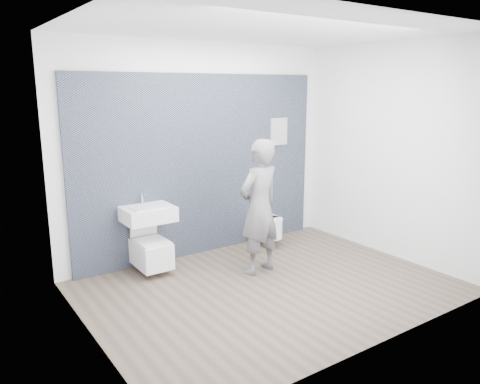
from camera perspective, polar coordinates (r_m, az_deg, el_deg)
ground at (r=5.45m, az=3.64°, el=-11.48°), size 4.00×4.00×0.00m
room_shell at (r=5.00m, az=3.92°, el=7.04°), size 4.00×4.00×4.00m
tile_wall at (r=6.58m, az=-4.32°, el=-7.14°), size 3.60×0.06×2.40m
washbasin at (r=5.75m, az=-11.13°, el=-2.59°), size 0.60×0.45×0.45m
toilet_square at (r=5.86m, az=-10.78°, el=-7.15°), size 0.37×0.54×0.72m
toilet_rounded at (r=6.72m, az=3.32°, el=-4.20°), size 0.31×0.53×0.29m
info_placard at (r=7.22m, az=4.52°, el=-5.33°), size 0.29×0.03×0.39m
visitor at (r=5.61m, az=2.35°, el=-1.86°), size 0.66×0.49×1.64m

